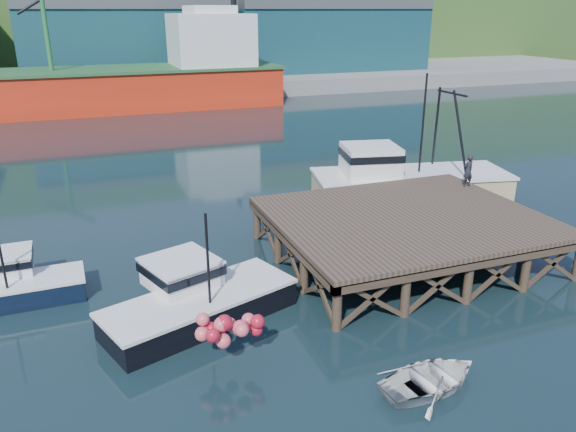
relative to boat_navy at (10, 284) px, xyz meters
name	(u,v)px	position (x,y,z in m)	size (l,w,h in m)	color
ground	(295,275)	(11.44, -1.96, -0.71)	(300.00, 300.00, 0.00)	black
wharf	(408,220)	(16.94, -2.15, 1.23)	(12.00, 10.00, 2.62)	brown
far_quay	(128,79)	(11.44, 68.04, 0.29)	(160.00, 40.00, 2.00)	gray
warehouse_mid	(128,43)	(11.44, 63.04, 5.79)	(28.00, 16.00, 9.00)	#17464D
warehouse_right	(321,39)	(41.44, 63.04, 5.79)	(30.00, 16.00, 9.00)	#17464D
cargo_ship	(68,82)	(2.98, 46.04, 2.60)	(55.50, 10.00, 13.75)	red
hillside	(107,9)	(11.44, 98.04, 10.29)	(220.00, 50.00, 22.00)	#2D511E
boat_navy	(10,284)	(0.00, 0.00, 0.00)	(5.68, 3.04, 3.53)	black
boat_black	(196,298)	(6.65, -3.99, 0.12)	(7.75, 6.43, 4.50)	black
trawler	(407,179)	(21.13, 4.55, 0.87)	(12.03, 6.40, 7.65)	#CDB984
dinghy	(431,379)	(12.50, -10.74, -0.36)	(2.44, 3.42, 0.71)	silver
dockworker	(468,171)	(22.34, 0.73, 2.27)	(0.62, 0.41, 1.71)	black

